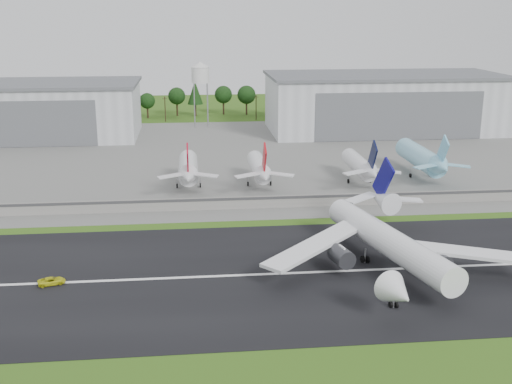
{
  "coord_description": "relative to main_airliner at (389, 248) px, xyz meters",
  "views": [
    {
      "loc": [
        -10.12,
        -110.13,
        51.96
      ],
      "look_at": [
        5.41,
        40.0,
        9.0
      ],
      "focal_mm": 45.0,
      "sensor_mm": 36.0,
      "label": 1
    }
  ],
  "objects": [
    {
      "name": "utility_poles",
      "position": [
        -29.61,
        190.42,
        -4.89
      ],
      "size": [
        230.0,
        3.0,
        12.0
      ],
      "primitive_type": null,
      "color": "black",
      "rests_on": "ground"
    },
    {
      "name": "ground",
      "position": [
        -29.61,
        -9.58,
        -4.89
      ],
      "size": [
        600.0,
        600.0,
        0.0
      ],
      "primitive_type": "plane",
      "color": "#365815",
      "rests_on": "ground"
    },
    {
      "name": "ground_vehicle",
      "position": [
        -67.65,
        -0.28,
        -4.06
      ],
      "size": [
        5.77,
        3.91,
        1.47
      ],
      "primitive_type": "imported",
      "rotation": [
        0.0,
        0.0,
        1.88
      ],
      "color": "#CACA17",
      "rests_on": "runway"
    },
    {
      "name": "hangar_east",
      "position": [
        45.39,
        155.34,
        7.73
      ],
      "size": [
        102.0,
        47.0,
        25.2
      ],
      "color": "silver",
      "rests_on": "ground"
    },
    {
      "name": "parked_jet_skyblue",
      "position": [
        33.64,
        72.04,
        1.67
      ],
      "size": [
        7.36,
        37.29,
        17.14
      ],
      "color": "#86CDE7",
      "rests_on": "ground"
    },
    {
      "name": "hangar_west",
      "position": [
        -109.61,
        155.34,
        6.74
      ],
      "size": [
        97.0,
        44.0,
        23.2
      ],
      "color": "silver",
      "rests_on": "ground"
    },
    {
      "name": "apron",
      "position": [
        -29.61,
        110.42,
        -4.84
      ],
      "size": [
        320.0,
        150.0,
        0.1
      ],
      "primitive_type": "cube",
      "color": "slate",
      "rests_on": "ground"
    },
    {
      "name": "parked_jet_red_a",
      "position": [
        -40.75,
        66.99,
        1.32
      ],
      "size": [
        7.36,
        31.29,
        16.73
      ],
      "color": "silver",
      "rests_on": "ground"
    },
    {
      "name": "parked_jet_navy",
      "position": [
        12.06,
        66.94,
        1.02
      ],
      "size": [
        7.36,
        31.29,
        16.4
      ],
      "color": "white",
      "rests_on": "ground"
    },
    {
      "name": "treeline",
      "position": [
        -29.61,
        205.42,
        -4.89
      ],
      "size": [
        320.0,
        16.0,
        22.0
      ],
      "primitive_type": null,
      "color": "black",
      "rests_on": "ground"
    },
    {
      "name": "parked_jet_red_b",
      "position": [
        -19.24,
        66.93,
        0.99
      ],
      "size": [
        7.36,
        31.29,
        16.36
      ],
      "color": "white",
      "rests_on": "ground"
    },
    {
      "name": "runway",
      "position": [
        -29.61,
        0.42,
        -4.84
      ],
      "size": [
        320.0,
        60.0,
        0.1
      ],
      "primitive_type": "cube",
      "color": "black",
      "rests_on": "ground"
    },
    {
      "name": "runway_centerline",
      "position": [
        -29.61,
        0.42,
        -4.78
      ],
      "size": [
        220.0,
        1.0,
        0.02
      ],
      "primitive_type": "cube",
      "color": "white",
      "rests_on": "runway"
    },
    {
      "name": "water_tower",
      "position": [
        -34.61,
        175.42,
        19.66
      ],
      "size": [
        8.4,
        8.4,
        29.4
      ],
      "color": "#99999E",
      "rests_on": "ground"
    },
    {
      "name": "blast_fence",
      "position": [
        -29.61,
        45.41,
        -3.09
      ],
      "size": [
        240.0,
        0.61,
        3.5
      ],
      "color": "gray",
      "rests_on": "ground"
    },
    {
      "name": "main_airliner",
      "position": [
        0.0,
        0.0,
        0.0
      ],
      "size": [
        55.68,
        58.68,
        18.17
      ],
      "rotation": [
        0.0,
        0.0,
        3.38
      ],
      "color": "white",
      "rests_on": "runway"
    }
  ]
}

